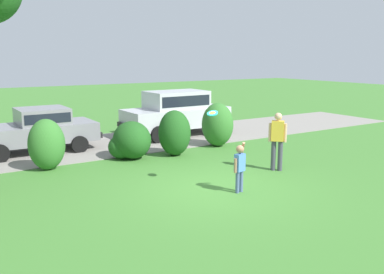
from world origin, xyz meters
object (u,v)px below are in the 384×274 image
Objects in this scene: parked_sedan at (37,128)px; child_thrower at (240,165)px; frisbee at (213,113)px; adult_onlooker at (277,138)px; parked_suv at (176,111)px.

parked_sedan is 3.45× the size of child_thrower.
child_thrower is at bearing -67.92° from frisbee.
parked_suv is at bearing 88.28° from adult_onlooker.
frisbee is 0.17× the size of adult_onlooker.
parked_sedan is 5.72m from parked_suv.
frisbee is (-2.71, -6.62, 0.86)m from parked_suv.
parked_sedan is at bearing 114.27° from child_thrower.
frisbee reaches higher than child_thrower.
parked_sedan is 0.94× the size of parked_suv.
frisbee is at bearing -174.15° from adult_onlooker.
frisbee reaches higher than parked_sedan.
adult_onlooker is (5.53, -6.33, 0.13)m from parked_sedan.
parked_sedan is at bearing 114.52° from frisbee.
frisbee is (-0.31, 0.76, 1.22)m from child_thrower.
frisbee is at bearing -65.48° from parked_sedan.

